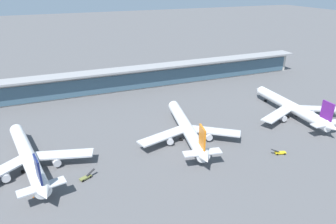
% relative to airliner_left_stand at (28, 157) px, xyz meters
% --- Properties ---
extents(ground_plane, '(1200.00, 1200.00, 0.00)m').
position_rel_airliner_left_stand_xyz_m(ground_plane, '(67.61, 5.24, -5.50)').
color(ground_plane, '#515154').
extents(airliner_left_stand, '(49.56, 65.28, 17.48)m').
position_rel_airliner_left_stand_xyz_m(airliner_left_stand, '(0.00, 0.00, 0.00)').
color(airliner_left_stand, white).
rests_on(airliner_left_stand, ground).
extents(airliner_centre_stand, '(49.72, 65.39, 17.48)m').
position_rel_airliner_left_stand_xyz_m(airliner_centre_stand, '(70.89, -0.58, 0.00)').
color(airliner_centre_stand, white).
rests_on(airliner_centre_stand, ground).
extents(airliner_right_stand, '(50.46, 65.61, 17.48)m').
position_rel_airliner_left_stand_xyz_m(airliner_right_stand, '(136.90, 0.90, 0.00)').
color(airliner_right_stand, white).
rests_on(airliner_right_stand, ground).
extents(service_truck_near_nose_olive, '(6.72, 4.17, 2.70)m').
position_rel_airliner_left_stand_xyz_m(service_truck_near_nose_olive, '(20.23, -15.77, -4.70)').
color(service_truck_near_nose_olive, olive).
rests_on(service_truck_near_nose_olive, ground).
extents(service_truck_under_wing_yellow, '(6.90, 3.29, 2.70)m').
position_rel_airliner_left_stand_xyz_m(service_truck_under_wing_yellow, '(103.32, -29.54, -4.70)').
color(service_truck_under_wing_yellow, yellow).
rests_on(service_truck_under_wing_yellow, ground).
extents(terminal_building, '(267.51, 12.80, 15.20)m').
position_rel_airliner_left_stand_xyz_m(terminal_building, '(67.61, 80.35, 2.36)').
color(terminal_building, beige).
rests_on(terminal_building, ground).
extents(safety_cone_alpha, '(0.62, 0.62, 0.70)m').
position_rel_airliner_left_stand_xyz_m(safety_cone_alpha, '(1.02, -20.07, -5.19)').
color(safety_cone_alpha, orange).
rests_on(safety_cone_alpha, ground).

